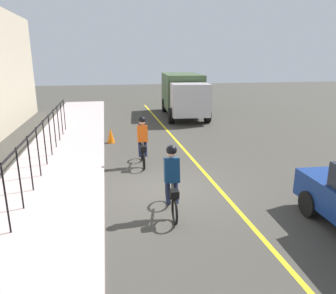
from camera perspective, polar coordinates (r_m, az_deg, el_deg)
ground_plane at (r=9.53m, az=-0.43°, el=-7.83°), size 80.00×80.00×0.00m
lane_line_centre at (r=9.92m, az=8.75°, el=-7.01°), size 36.00×0.12×0.01m
sidewalk at (r=9.53m, az=-21.20°, el=-8.47°), size 40.00×3.20×0.15m
iron_fence at (r=10.15m, az=-23.16°, el=-0.14°), size 15.22×0.04×1.60m
cyclist_lead at (r=11.44m, az=-4.63°, el=1.01°), size 1.71×0.37×1.83m
cyclist_follow at (r=7.76m, az=0.66°, el=-6.20°), size 1.71×0.37×1.83m
box_truck_background at (r=21.59m, az=2.79°, el=9.70°), size 6.89×3.01×2.78m
traffic_cone_near at (r=14.91m, az=-10.31°, el=2.06°), size 0.36×0.36×0.70m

